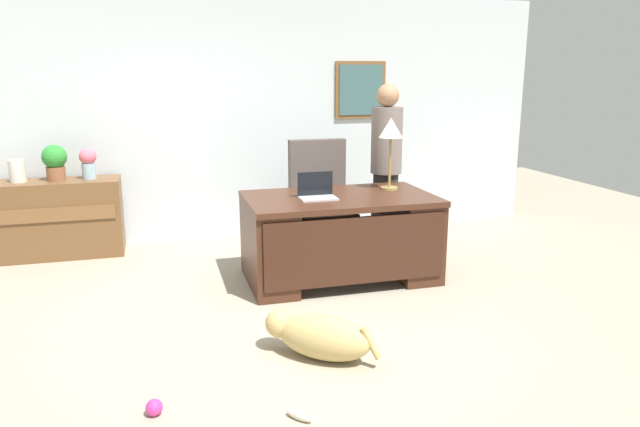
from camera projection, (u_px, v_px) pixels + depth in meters
name	position (u px, v px, depth m)	size (l,w,h in m)	color
ground_plane	(307.00, 318.00, 4.57)	(12.00, 12.00, 0.00)	#9E937F
back_wall	(249.00, 117.00, 6.69)	(7.00, 0.16, 2.70)	silver
desk	(340.00, 235.00, 5.35)	(1.68, 1.00, 0.77)	#422316
credenza	(54.00, 219.00, 6.03)	(1.34, 0.50, 0.79)	brown
armchair	(321.00, 204.00, 6.17)	(0.60, 0.59, 1.17)	#564C47
person_standing	(386.00, 166.00, 6.12)	(0.32, 0.32, 1.74)	#262323
dog_lying	(319.00, 335.00, 3.91)	(0.70, 0.65, 0.30)	tan
laptop	(317.00, 192.00, 5.18)	(0.32, 0.22, 0.22)	#B2B5BA
desk_lamp	(391.00, 133.00, 5.45)	(0.22, 0.22, 0.67)	#9E8447
vase_with_flowers	(88.00, 162.00, 6.00)	(0.17, 0.17, 0.32)	#9ABCCD
vase_empty	(17.00, 171.00, 5.84)	(0.16, 0.16, 0.22)	silver
potted_plant	(55.00, 161.00, 5.92)	(0.24, 0.24, 0.36)	brown
dog_toy_ball	(154.00, 408.00, 3.27)	(0.09, 0.09, 0.09)	#D8338C
dog_toy_bone	(300.00, 416.00, 3.23)	(0.17, 0.05, 0.05)	beige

